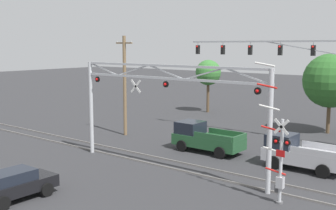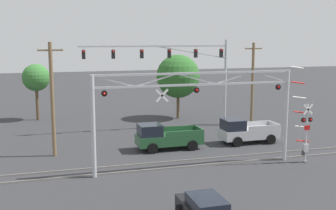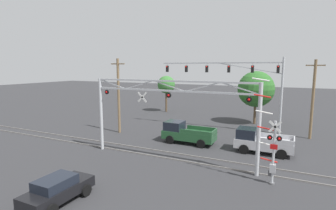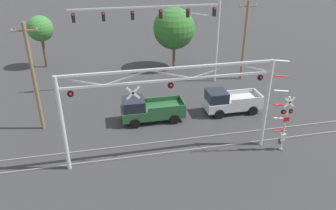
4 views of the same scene
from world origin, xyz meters
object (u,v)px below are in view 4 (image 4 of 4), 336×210
at_px(utility_pole_right, 245,40).
at_px(background_tree_far_left_verge, 40,29).
at_px(pickup_truck_following, 229,102).
at_px(crossing_signal_mast, 284,122).
at_px(traffic_signal_span, 178,24).
at_px(pickup_truck_lead, 149,110).
at_px(utility_pole_left, 34,77).
at_px(background_tree_beyond_span, 174,29).
at_px(crossing_gantry, 170,98).

bearing_deg(utility_pole_right, background_tree_far_left_verge, 158.23).
bearing_deg(pickup_truck_following, crossing_signal_mast, -77.68).
bearing_deg(background_tree_far_left_verge, traffic_signal_span, -31.17).
bearing_deg(pickup_truck_lead, pickup_truck_following, 0.57).
bearing_deg(traffic_signal_span, background_tree_far_left_verge, 148.83).
bearing_deg(utility_pole_left, utility_pole_right, 18.49).
xyz_separation_m(crossing_signal_mast, background_tree_beyond_span, (-3.46, 18.31, 2.35)).
relative_size(crossing_gantry, utility_pole_right, 1.68).
relative_size(utility_pole_left, background_tree_beyond_span, 1.21).
bearing_deg(background_tree_far_left_verge, crossing_signal_mast, -50.04).
relative_size(pickup_truck_lead, background_tree_far_left_verge, 0.86).
bearing_deg(background_tree_beyond_span, utility_pole_right, -38.38).
height_order(crossing_gantry, pickup_truck_lead, crossing_gantry).
distance_m(utility_pole_right, background_tree_far_left_verge, 22.66).
distance_m(traffic_signal_span, utility_pole_right, 7.40).
height_order(crossing_gantry, traffic_signal_span, traffic_signal_span).
relative_size(utility_pole_left, background_tree_far_left_verge, 1.40).
height_order(utility_pole_right, background_tree_far_left_verge, utility_pole_right).
height_order(background_tree_beyond_span, background_tree_far_left_verge, background_tree_beyond_span).
relative_size(utility_pole_left, utility_pole_right, 1.02).
relative_size(traffic_signal_span, pickup_truck_following, 2.95).
distance_m(crossing_signal_mast, background_tree_beyond_span, 18.78).
bearing_deg(crossing_gantry, crossing_signal_mast, -7.00).
height_order(pickup_truck_lead, background_tree_beyond_span, background_tree_beyond_span).
distance_m(pickup_truck_lead, background_tree_beyond_span, 13.56).
relative_size(crossing_signal_mast, utility_pole_right, 0.83).
bearing_deg(utility_pole_left, crossing_gantry, -32.44).
xyz_separation_m(traffic_signal_span, utility_pole_left, (-12.55, -6.58, -1.88)).
xyz_separation_m(background_tree_beyond_span, background_tree_far_left_verge, (-14.73, 3.41, -0.09)).
bearing_deg(utility_pole_right, pickup_truck_following, -120.94).
bearing_deg(pickup_truck_following, crossing_gantry, -140.20).
bearing_deg(crossing_gantry, traffic_signal_span, 74.31).
relative_size(utility_pole_right, background_tree_beyond_span, 1.18).
bearing_deg(pickup_truck_lead, utility_pole_left, 176.49).
height_order(crossing_signal_mast, pickup_truck_following, crossing_signal_mast).
xyz_separation_m(crossing_signal_mast, utility_pole_left, (-16.84, 6.73, 2.10)).
distance_m(crossing_gantry, background_tree_beyond_span, 17.88).
relative_size(pickup_truck_lead, utility_pole_left, 0.61).
relative_size(pickup_truck_lead, utility_pole_right, 0.63).
distance_m(traffic_signal_span, pickup_truck_following, 9.24).
xyz_separation_m(traffic_signal_span, pickup_truck_following, (2.92, -7.03, -5.25)).
xyz_separation_m(pickup_truck_lead, utility_pole_left, (-8.45, 0.52, 3.37)).
height_order(utility_pole_left, background_tree_far_left_verge, utility_pole_left).
xyz_separation_m(utility_pole_right, background_tree_far_left_verge, (-21.04, 8.40, 0.25)).
distance_m(crossing_gantry, traffic_signal_span, 12.96).
xyz_separation_m(utility_pole_left, background_tree_beyond_span, (13.38, 11.58, 0.26)).
relative_size(crossing_gantry, pickup_truck_lead, 2.68).
distance_m(pickup_truck_lead, utility_pole_right, 13.70).
bearing_deg(crossing_signal_mast, utility_pole_left, 158.23).
height_order(traffic_signal_span, pickup_truck_lead, traffic_signal_span).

